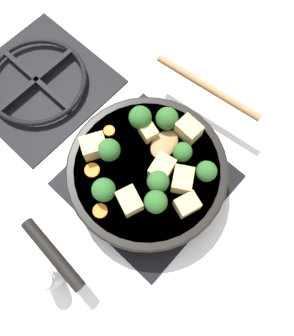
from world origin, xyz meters
The scene contains 24 objects.
ground_plane centered at (0.00, 0.00, 0.00)m, with size 2.40×2.40×0.00m, color white.
front_burner_grate centered at (0.00, 0.00, 0.01)m, with size 0.31×0.31×0.03m.
rear_burner_grate centered at (0.00, 0.36, 0.01)m, with size 0.31×0.31×0.03m.
skillet_pan centered at (0.00, 0.00, 0.06)m, with size 0.42×0.32×0.06m.
wooden_spoon centered at (0.15, 0.02, 0.09)m, with size 0.22×0.25×0.02m.
tofu_cube_center_large centered at (-0.01, -0.11, 0.10)m, with size 0.04×0.03×0.03m, color #DBB770.
tofu_cube_near_handle centered at (0.11, -0.01, 0.10)m, with size 0.05×0.04×0.04m, color #DBB770.
tofu_cube_east_chunk centered at (0.05, 0.05, 0.10)m, with size 0.04×0.03×0.03m, color #DBB770.
tofu_cube_west_chunk centered at (-0.04, 0.10, 0.10)m, with size 0.05×0.04×0.04m, color #DBB770.
tofu_cube_back_piece centered at (0.01, -0.03, 0.10)m, with size 0.05×0.04×0.04m, color #DBB770.
tofu_cube_front_piece centered at (-0.07, -0.02, 0.10)m, with size 0.05×0.04×0.04m, color #DBB770.
tofu_cube_mid_small centered at (0.02, -0.07, 0.10)m, with size 0.05×0.04×0.04m, color #DBB770.
broccoli_floret_near_spoon centered at (-0.03, 0.07, 0.11)m, with size 0.04×0.04×0.05m.
broccoli_floret_center_top centered at (-0.04, -0.06, 0.11)m, with size 0.04×0.04×0.05m.
broccoli_floret_east_rim centered at (-0.09, 0.02, 0.11)m, with size 0.04×0.04×0.05m.
broccoli_floret_west_rim centered at (0.10, 0.03, 0.11)m, with size 0.05×0.05×0.05m.
broccoli_floret_north_edge centered at (0.06, -0.03, 0.11)m, with size 0.04×0.04×0.05m.
broccoli_floret_south_cluster centered at (-0.01, -0.04, 0.11)m, with size 0.04×0.04×0.05m.
broccoli_floret_mid_floret centered at (0.06, -0.09, 0.11)m, with size 0.04×0.04×0.05m.
broccoli_floret_small_inner centered at (0.06, 0.07, 0.11)m, with size 0.05×0.05×0.05m.
carrot_slice_orange_thin centered at (0.01, 0.11, 0.09)m, with size 0.02×0.02×0.01m, color orange.
carrot_slice_near_center centered at (-0.08, 0.08, 0.09)m, with size 0.03×0.03×0.01m, color orange.
carrot_slice_edge_slice centered at (-0.12, 0.01, 0.09)m, with size 0.03×0.03×0.01m, color orange.
salt_shaker centered at (-0.28, -0.01, 0.04)m, with size 0.04×0.04×0.09m.
Camera 1 is at (-0.15, -0.14, 0.69)m, focal length 35.00 mm.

